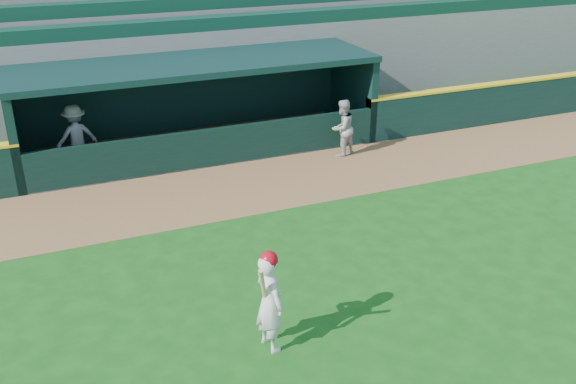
# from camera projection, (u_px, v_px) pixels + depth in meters

# --- Properties ---
(ground) EXTENTS (120.00, 120.00, 0.00)m
(ground) POSITION_uv_depth(u_px,v_px,m) (324.00, 296.00, 11.03)
(ground) COLOR #144B12
(ground) RESTS_ON ground
(warning_track) EXTENTS (40.00, 3.00, 0.01)m
(warning_track) POSITION_uv_depth(u_px,v_px,m) (234.00, 189.00, 15.14)
(warning_track) COLOR brown
(warning_track) RESTS_ON ground
(dugout_player_front) EXTENTS (0.90, 0.81, 1.52)m
(dugout_player_front) POSITION_uv_depth(u_px,v_px,m) (342.00, 128.00, 16.87)
(dugout_player_front) COLOR #A5A6A0
(dugout_player_front) RESTS_ON ground
(dugout_player_inside) EXTENTS (1.16, 0.83, 1.63)m
(dugout_player_inside) POSITION_uv_depth(u_px,v_px,m) (76.00, 136.00, 16.10)
(dugout_player_inside) COLOR #A6A6A1
(dugout_player_inside) RESTS_ON ground
(dugout) EXTENTS (9.40, 2.80, 2.46)m
(dugout) POSITION_uv_depth(u_px,v_px,m) (195.00, 99.00, 17.18)
(dugout) COLOR slate
(dugout) RESTS_ON ground
(stands) EXTENTS (34.50, 6.25, 7.52)m
(stands) POSITION_uv_depth(u_px,v_px,m) (156.00, 31.00, 20.59)
(stands) COLOR slate
(stands) RESTS_ON ground
(batter_at_plate) EXTENTS (0.57, 0.78, 1.67)m
(batter_at_plate) POSITION_uv_depth(u_px,v_px,m) (269.00, 300.00, 9.44)
(batter_at_plate) COLOR silver
(batter_at_plate) RESTS_ON ground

